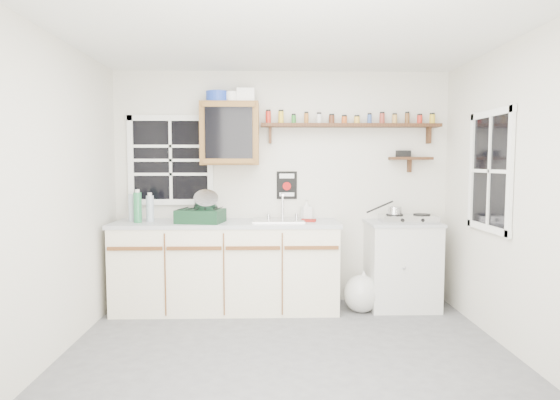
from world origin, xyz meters
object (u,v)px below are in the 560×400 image
Objects in this scene: spice_shelf at (350,124)px; dish_rack at (202,212)px; right_cabinet at (402,264)px; upper_cabinet at (230,134)px; main_cabinet at (227,265)px; hotplate at (408,218)px.

spice_shelf reaches higher than dish_rack.
right_cabinet is 0.48× the size of spice_shelf.
spice_shelf is at bearing 3.12° from upper_cabinet.
right_cabinet is 1.81× the size of dish_rack.
right_cabinet is at bearing 13.97° from dish_rack.
upper_cabinet is (-1.80, 0.12, 1.37)m from right_cabinet.
main_cabinet is 1.84m from right_cabinet.
dish_rack reaches higher than hotplate.
right_cabinet is 0.49m from hotplate.
right_cabinet is 1.40× the size of upper_cabinet.
dish_rack is at bearing -177.20° from right_cabinet.
main_cabinet is at bearing -179.21° from right_cabinet.
hotplate is at bearing -19.58° from spice_shelf.
upper_cabinet reaches higher than right_cabinet.
spice_shelf is 3.80× the size of dish_rack.
right_cabinet is at bearing -3.76° from upper_cabinet.
spice_shelf is 1.81m from dish_rack.
upper_cabinet is at bearing -176.88° from spice_shelf.
upper_cabinet is 0.87m from dish_rack.
main_cabinet is 1.98m from spice_shelf.
spice_shelf reaches higher than main_cabinet.
main_cabinet is 1.21× the size of spice_shelf.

